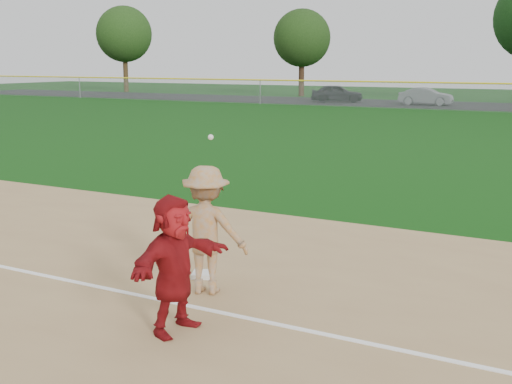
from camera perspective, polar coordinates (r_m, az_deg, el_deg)
The scene contains 9 objects.
ground at distance 10.26m, azimuth -3.97°, elevation -8.63°, with size 160.00×160.00×0.00m, color #0D3D0B.
foul_line at distance 9.63m, azimuth -6.52°, elevation -9.91°, with size 60.00×0.10×0.01m, color white.
first_base at distance 10.77m, azimuth -4.74°, elevation -7.31°, with size 0.34×0.34×0.08m, color silver.
base_runner at distance 8.46m, azimuth -7.29°, elevation -6.38°, with size 1.71×0.55×1.85m, color maroon.
car_left at distance 57.32m, azimuth 7.20°, elevation 8.71°, with size 1.82×4.52×1.54m, color black.
car_mid at distance 54.73m, azimuth 14.87°, elevation 8.22°, with size 1.50×4.30×1.42m, color slate.
first_base_play at distance 9.82m, azimuth -4.43°, elevation -3.39°, with size 1.43×1.05×2.43m.
tree_0 at distance 77.72m, azimuth -11.64°, elevation 13.57°, with size 6.40×6.40×9.81m.
tree_1 at distance 66.94m, azimuth 4.11°, elevation 13.49°, with size 5.80×5.80×8.75m.
Camera 1 is at (5.12, -8.16, 3.53)m, focal length 45.00 mm.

